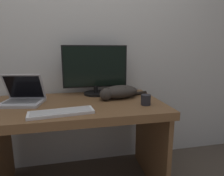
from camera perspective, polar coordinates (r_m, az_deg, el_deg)
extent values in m
cube|color=silver|center=(1.90, -11.54, 14.96)|extent=(6.40, 0.06, 2.60)
cube|color=brown|center=(1.52, -10.53, -5.55)|extent=(1.35, 0.75, 0.06)
cube|color=brown|center=(1.80, 11.59, -16.00)|extent=(0.04, 0.69, 0.71)
cylinder|color=black|center=(1.77, -4.96, -1.65)|extent=(0.22, 0.22, 0.02)
cylinder|color=black|center=(1.76, -4.99, -0.33)|extent=(0.04, 0.04, 0.06)
cube|color=black|center=(1.73, -5.13, 6.54)|extent=(0.59, 0.02, 0.38)
cube|color=black|center=(1.72, -5.09, 6.51)|extent=(0.57, 0.01, 0.36)
cube|color=#B7B7BC|center=(1.61, -25.74, -4.14)|extent=(0.34, 0.28, 0.02)
cube|color=slate|center=(1.62, -25.58, -3.61)|extent=(0.27, 0.17, 0.00)
cube|color=#B7B7BC|center=(1.64, -25.16, 0.37)|extent=(0.32, 0.16, 0.21)
cube|color=black|center=(1.64, -25.21, 0.26)|extent=(0.28, 0.14, 0.19)
cube|color=white|center=(1.28, -15.15, -7.22)|extent=(0.43, 0.18, 0.02)
cube|color=#B3B3B3|center=(1.28, -15.18, -6.74)|extent=(0.40, 0.15, 0.00)
ellipsoid|color=#332D28|center=(1.62, 2.47, -1.14)|extent=(0.36, 0.24, 0.11)
ellipsoid|color=black|center=(1.62, 3.00, -0.02)|extent=(0.17, 0.16, 0.04)
sphere|color=#332D28|center=(1.55, -1.92, -1.95)|extent=(0.10, 0.10, 0.10)
cone|color=black|center=(1.53, -2.74, -0.48)|extent=(0.03, 0.03, 0.03)
cone|color=black|center=(1.55, -1.13, -0.33)|extent=(0.03, 0.03, 0.03)
cylinder|color=black|center=(1.76, 8.23, -1.57)|extent=(0.15, 0.06, 0.03)
cylinder|color=#232328|center=(1.45, 10.25, -3.56)|extent=(0.07, 0.07, 0.08)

